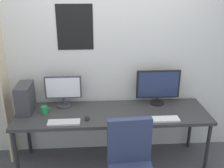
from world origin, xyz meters
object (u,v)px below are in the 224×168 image
(monitor_right, at_px, (158,86))
(pc_tower, at_px, (25,98))
(keyboard_left, at_px, (64,122))
(computer_mouse, at_px, (87,118))
(monitor_left, at_px, (63,90))
(desk, at_px, (112,116))
(coffee_mug, at_px, (44,110))
(keyboard_right, at_px, (162,119))

(monitor_right, relative_size, pc_tower, 1.60)
(keyboard_left, height_order, computer_mouse, computer_mouse)
(monitor_left, bearing_deg, computer_mouse, -51.15)
(desk, xyz_separation_m, keyboard_left, (-0.56, -0.23, 0.06))
(monitor_right, height_order, coffee_mug, monitor_right)
(computer_mouse, distance_m, coffee_mug, 0.55)
(desk, relative_size, computer_mouse, 24.33)
(keyboard_right, bearing_deg, desk, 157.67)
(pc_tower, bearing_deg, computer_mouse, -19.18)
(pc_tower, distance_m, computer_mouse, 0.81)
(desk, distance_m, monitor_left, 0.69)
(keyboard_right, bearing_deg, monitor_left, 159.13)
(monitor_right, height_order, keyboard_right, monitor_right)
(monitor_right, distance_m, keyboard_left, 1.26)
(monitor_right, bearing_deg, desk, -160.51)
(computer_mouse, bearing_deg, keyboard_right, -4.65)
(keyboard_left, distance_m, keyboard_right, 1.12)
(computer_mouse, bearing_deg, coffee_mug, 159.96)
(keyboard_left, xyz_separation_m, computer_mouse, (0.26, 0.07, 0.01))
(monitor_right, relative_size, coffee_mug, 5.26)
(monitor_right, bearing_deg, coffee_mug, -172.62)
(monitor_right, relative_size, keyboard_left, 1.54)
(coffee_mug, bearing_deg, monitor_right, 7.38)
(coffee_mug, bearing_deg, desk, -2.01)
(desk, height_order, keyboard_right, keyboard_right)
(coffee_mug, bearing_deg, keyboard_right, -10.64)
(pc_tower, relative_size, coffee_mug, 3.29)
(monitor_left, xyz_separation_m, pc_tower, (-0.45, -0.11, -0.05))
(keyboard_right, distance_m, computer_mouse, 0.86)
(desk, relative_size, coffee_mug, 22.03)
(desk, bearing_deg, keyboard_right, -22.33)
(monitor_right, height_order, keyboard_left, monitor_right)
(pc_tower, relative_size, keyboard_left, 0.96)
(pc_tower, height_order, coffee_mug, pc_tower)
(keyboard_right, bearing_deg, monitor_right, 84.83)
(monitor_left, relative_size, keyboard_left, 1.25)
(desk, height_order, pc_tower, pc_tower)
(desk, xyz_separation_m, keyboard_right, (0.56, -0.23, 0.06))
(monitor_left, relative_size, computer_mouse, 4.73)
(monitor_right, distance_m, computer_mouse, 1.00)
(desk, distance_m, pc_tower, 1.08)
(monitor_right, xyz_separation_m, keyboard_right, (-0.04, -0.44, -0.24))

